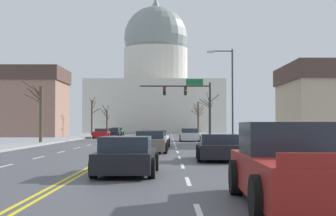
{
  "coord_description": "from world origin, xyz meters",
  "views": [
    {
      "loc": [
        2.93,
        -38.33,
        1.6
      ],
      "look_at": [
        2.58,
        32.33,
        4.08
      ],
      "focal_mm": 52.87,
      "sensor_mm": 36.0,
      "label": 1
    }
  ],
  "objects": [
    {
      "name": "street_lamp_right",
      "position": [
        7.92,
        1.94,
        4.69
      ],
      "size": [
        2.15,
        0.24,
        7.69
      ],
      "color": "#333338",
      "rests_on": "ground"
    },
    {
      "name": "ground",
      "position": [
        0.0,
        -0.0,
        0.02
      ],
      "size": [
        20.0,
        180.0,
        0.2
      ],
      "color": "#47474C"
    },
    {
      "name": "signal_gantry",
      "position": [
        5.37,
        16.46,
        4.84
      ],
      "size": [
        7.91,
        0.41,
        6.62
      ],
      "color": "#28282D",
      "rests_on": "ground"
    },
    {
      "name": "pickup_truck_near_06",
      "position": [
        5.42,
        -28.39,
        0.74
      ],
      "size": [
        2.28,
        5.59,
        1.67
      ],
      "color": "maroon",
      "rests_on": "ground"
    },
    {
      "name": "sedan_oncoming_00",
      "position": [
        -5.41,
        23.86,
        0.57
      ],
      "size": [
        2.15,
        4.44,
        1.2
      ],
      "color": "#B71414",
      "rests_on": "ground"
    },
    {
      "name": "flank_building_00",
      "position": [
        -17.55,
        31.82,
        4.91
      ],
      "size": [
        11.49,
        9.93,
        9.69
      ],
      "color": "#8C6656",
      "rests_on": "ground"
    },
    {
      "name": "bare_tree_05",
      "position": [
        -8.27,
        34.53,
        2.99
      ],
      "size": [
        1.44,
        2.18,
        5.62
      ],
      "color": "#4C3D2D",
      "rests_on": "ground"
    },
    {
      "name": "sedan_near_01",
      "position": [
        1.71,
        4.51,
        0.55
      ],
      "size": [
        2.13,
        4.74,
        1.15
      ],
      "color": "#9EA3A8",
      "rests_on": "ground"
    },
    {
      "name": "bicycle_parked",
      "position": [
        7.71,
        0.07,
        0.49
      ],
      "size": [
        0.12,
        1.77,
        0.85
      ],
      "color": "black",
      "rests_on": "ground"
    },
    {
      "name": "bare_tree_04",
      "position": [
        8.28,
        48.11,
        2.93
      ],
      "size": [
        1.96,
        1.22,
        5.34
      ],
      "color": "brown",
      "rests_on": "ground"
    },
    {
      "name": "sedan_near_05",
      "position": [
        1.58,
        -22.14,
        0.58
      ],
      "size": [
        2.04,
        4.26,
        1.24
      ],
      "color": "black",
      "rests_on": "ground"
    },
    {
      "name": "sedan_near_04",
      "position": [
        5.27,
        -15.5,
        0.56
      ],
      "size": [
        2.18,
        4.63,
        1.2
      ],
      "color": "black",
      "rests_on": "ground"
    },
    {
      "name": "sedan_oncoming_02",
      "position": [
        -5.37,
        42.16,
        0.58
      ],
      "size": [
        2.05,
        4.55,
        1.23
      ],
      "color": "#1E7247",
      "rests_on": "ground"
    },
    {
      "name": "capitol_building",
      "position": [
        0.0,
        78.18,
        11.37
      ],
      "size": [
        30.79,
        22.58,
        32.23
      ],
      "color": "beige",
      "rests_on": "ground"
    },
    {
      "name": "sedan_near_03",
      "position": [
        1.91,
        -9.1,
        0.61
      ],
      "size": [
        2.05,
        4.67,
        1.28
      ],
      "color": "#6B6056",
      "rests_on": "ground"
    },
    {
      "name": "bare_tree_03",
      "position": [
        -8.23,
        51.37,
        2.65
      ],
      "size": [
        1.74,
        2.06,
        5.24
      ],
      "color": "#423328",
      "rests_on": "ground"
    },
    {
      "name": "bare_tree_00",
      "position": [
        8.94,
        32.8,
        3.1
      ],
      "size": [
        3.05,
        1.84,
        6.15
      ],
      "color": "#423328",
      "rests_on": "ground"
    },
    {
      "name": "pedestrian_00",
      "position": [
        8.73,
        -3.09,
        1.11
      ],
      "size": [
        0.35,
        0.34,
        1.75
      ],
      "color": "#4C4238",
      "rests_on": "ground"
    },
    {
      "name": "sedan_near_00",
      "position": [
        5.11,
        11.58,
        0.61
      ],
      "size": [
        2.13,
        4.43,
        1.29
      ],
      "color": "silver",
      "rests_on": "ground"
    },
    {
      "name": "bare_tree_02",
      "position": [
        8.41,
        52.45,
        3.13
      ],
      "size": [
        1.54,
        1.34,
        5.72
      ],
      "color": "brown",
      "rests_on": "ground"
    },
    {
      "name": "sedan_near_02",
      "position": [
        2.01,
        -2.69,
        0.59
      ],
      "size": [
        2.16,
        4.52,
        1.25
      ],
      "color": "silver",
      "rests_on": "ground"
    },
    {
      "name": "bare_tree_01",
      "position": [
        -8.23,
        4.56,
        2.9
      ],
      "size": [
        1.59,
        1.88,
        5.29
      ],
      "color": "#4C3D2D",
      "rests_on": "ground"
    },
    {
      "name": "sedan_oncoming_01",
      "position": [
        -4.97,
        33.85,
        0.55
      ],
      "size": [
        2.02,
        4.52,
        1.19
      ],
      "color": "black",
      "rests_on": "ground"
    }
  ]
}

